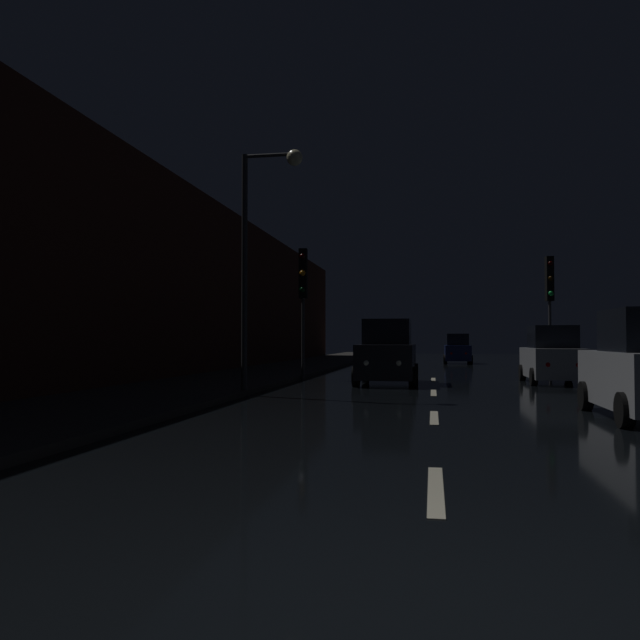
# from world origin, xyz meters

# --- Properties ---
(ground) EXTENTS (26.77, 84.00, 0.02)m
(ground) POSITION_xyz_m (0.00, 24.50, -0.01)
(ground) COLOR black
(sidewalk_left) EXTENTS (4.40, 84.00, 0.15)m
(sidewalk_left) POSITION_xyz_m (-7.18, 24.50, 0.07)
(sidewalk_left) COLOR #33302D
(sidewalk_left) RESTS_ON ground
(building_facade_left) EXTENTS (0.80, 63.00, 7.67)m
(building_facade_left) POSITION_xyz_m (-9.78, 21.00, 3.84)
(building_facade_left) COLOR #472319
(building_facade_left) RESTS_ON ground
(lane_centerline) EXTENTS (0.16, 20.27, 0.01)m
(lane_centerline) POSITION_xyz_m (0.00, 12.03, 0.01)
(lane_centerline) COLOR beige
(lane_centerline) RESTS_ON ground
(traffic_light_far_right) EXTENTS (0.34, 0.47, 5.06)m
(traffic_light_far_right) POSITION_xyz_m (4.89, 24.73, 3.69)
(traffic_light_far_right) COLOR #38383A
(traffic_light_far_right) RESTS_ON ground
(traffic_light_far_left) EXTENTS (0.33, 0.47, 5.00)m
(traffic_light_far_left) POSITION_xyz_m (-4.88, 20.27, 3.64)
(traffic_light_far_left) COLOR #38383A
(traffic_light_far_left) RESTS_ON ground
(streetlamp_overhead) EXTENTS (1.70, 0.44, 6.68)m
(streetlamp_overhead) POSITION_xyz_m (-4.60, 13.21, 4.48)
(streetlamp_overhead) COLOR #2D2D30
(streetlamp_overhead) RESTS_ON ground
(car_approaching_headlights) EXTENTS (2.03, 4.41, 2.22)m
(car_approaching_headlights) POSITION_xyz_m (-1.56, 18.56, 1.01)
(car_approaching_headlights) COLOR black
(car_approaching_headlights) RESTS_ON ground
(car_parked_right_far) EXTENTS (1.84, 3.99, 2.01)m
(car_parked_right_far) POSITION_xyz_m (4.08, 19.81, 0.92)
(car_parked_right_far) COLOR #A5A8AD
(car_parked_right_far) RESTS_ON ground
(car_distant_taillights) EXTENTS (1.74, 3.77, 1.90)m
(car_distant_taillights) POSITION_xyz_m (1.55, 38.18, 0.87)
(car_distant_taillights) COLOR #141E51
(car_distant_taillights) RESTS_ON ground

